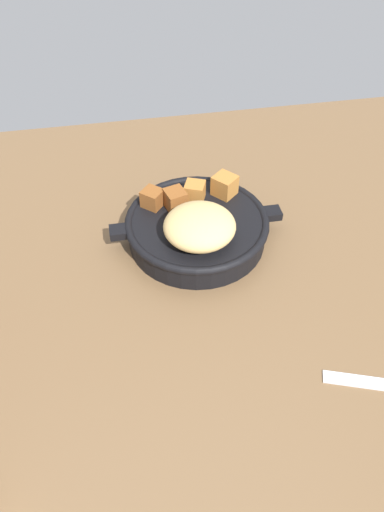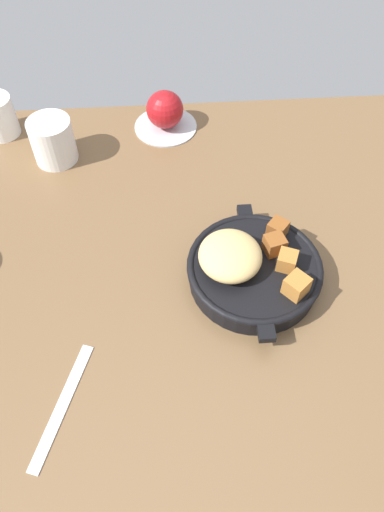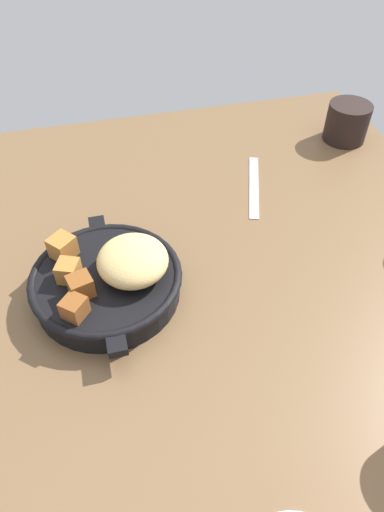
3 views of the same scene
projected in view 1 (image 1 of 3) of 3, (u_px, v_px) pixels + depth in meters
The scene contains 2 objects.
ground_plane at pixel (223, 303), 63.49cm from camera, with size 95.33×96.76×2.40cm, color brown.
cast_iron_skillet at pixel (197, 226), 68.01cm from camera, with size 25.21×20.95×8.29cm.
Camera 1 is at (11.29, 38.48, 48.61)cm, focal length 33.01 mm.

